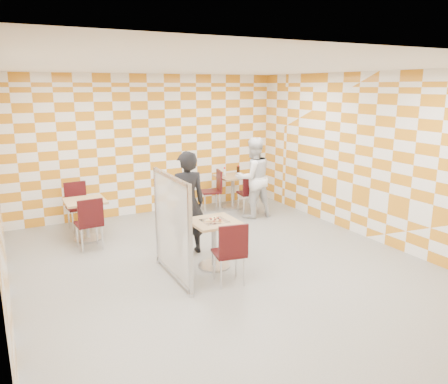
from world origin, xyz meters
name	(u,v)px	position (x,y,z in m)	size (l,w,h in m)	color
room_shell	(208,167)	(0.00, 0.54, 1.50)	(7.00, 7.00, 7.00)	gray
main_table	(214,236)	(-0.13, 0.09, 0.51)	(0.70, 0.70, 0.75)	tan
second_table	(233,186)	(1.78, 2.96, 0.51)	(0.70, 0.70, 0.75)	tan
empty_table	(86,213)	(-1.64, 2.29, 0.51)	(0.70, 0.70, 0.75)	tan
chair_main_front	(231,249)	(-0.21, -0.61, 0.54)	(0.49, 0.50, 0.92)	#390B0D
chair_second_front	(250,190)	(1.85, 2.31, 0.54)	(0.48, 0.49, 0.92)	#390B0D
chair_second_side	(215,187)	(1.28, 2.90, 0.54)	(0.51, 0.51, 0.92)	#390B0D
chair_empty_near	(90,220)	(-1.68, 1.70, 0.54)	(0.45, 0.46, 0.92)	#390B0D
chair_empty_far	(77,202)	(-1.67, 3.02, 0.54)	(0.45, 0.46, 0.92)	#390B0D
partition	(172,227)	(-0.85, -0.02, 0.79)	(0.08, 1.38, 1.55)	white
man_dark	(187,203)	(-0.26, 0.83, 0.87)	(0.63, 0.42, 1.74)	black
man_white	(253,178)	(1.80, 2.12, 0.86)	(0.83, 0.65, 1.71)	white
pizza_on_foil	(214,220)	(-0.13, 0.07, 0.77)	(0.40, 0.40, 0.04)	silver
sport_bottle	(224,172)	(1.60, 3.04, 0.84)	(0.06, 0.06, 0.20)	white
soda_bottle	(238,171)	(1.93, 2.98, 0.85)	(0.07, 0.07, 0.23)	black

